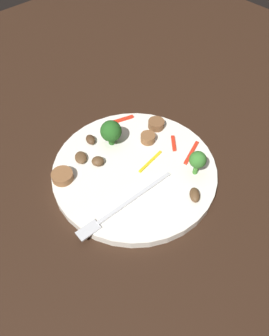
{
  "coord_description": "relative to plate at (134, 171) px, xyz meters",
  "views": [
    {
      "loc": [
        0.24,
        0.26,
        0.44
      ],
      "look_at": [
        0.0,
        0.0,
        0.02
      ],
      "focal_mm": 35.13,
      "sensor_mm": 36.0,
      "label": 1
    }
  ],
  "objects": [
    {
      "name": "sausage_slice_1",
      "position": [
        -0.1,
        -0.05,
        0.01
      ],
      "size": [
        0.03,
        0.03,
        0.01
      ],
      "primitive_type": "cylinder",
      "rotation": [
        0.0,
        0.0,
        1.72
      ],
      "color": "brown",
      "rests_on": "plate"
    },
    {
      "name": "mushroom_1",
      "position": [
        0.02,
        -0.1,
        0.01
      ],
      "size": [
        0.02,
        0.03,
        0.01
      ],
      "primitive_type": "ellipsoid",
      "rotation": [
        0.0,
        0.0,
        1.26
      ],
      "color": "#4C331E",
      "rests_on": "plate"
    },
    {
      "name": "broccoli_floret_0",
      "position": [
        -0.01,
        -0.07,
        0.04
      ],
      "size": [
        0.04,
        0.04,
        0.05
      ],
      "color": "#296420",
      "rests_on": "plate"
    },
    {
      "name": "mushroom_2",
      "position": [
        0.05,
        -0.08,
        0.01
      ],
      "size": [
        0.03,
        0.03,
        0.01
      ],
      "primitive_type": "ellipsoid",
      "rotation": [
        0.0,
        0.0,
        1.09
      ],
      "color": "brown",
      "rests_on": "plate"
    },
    {
      "name": "fork",
      "position": [
        0.07,
        0.04,
        0.01
      ],
      "size": [
        0.18,
        0.02,
        0.0
      ],
      "rotation": [
        0.0,
        0.0,
        -0.05
      ],
      "color": "silver",
      "rests_on": "plate"
    },
    {
      "name": "sausage_slice_2",
      "position": [
        0.1,
        -0.06,
        0.01
      ],
      "size": [
        0.05,
        0.05,
        0.01
      ],
      "primitive_type": "cylinder",
      "rotation": [
        0.0,
        0.0,
        0.79
      ],
      "color": "brown",
      "rests_on": "plate"
    },
    {
      "name": "broccoli_floret_1",
      "position": [
        -0.07,
        0.08,
        0.04
      ],
      "size": [
        0.03,
        0.03,
        0.05
      ],
      "color": "#408630",
      "rests_on": "plate"
    },
    {
      "name": "plate",
      "position": [
        0.0,
        0.0,
        0.0
      ],
      "size": [
        0.28,
        0.28,
        0.02
      ],
      "primitive_type": "cylinder",
      "color": "white",
      "rests_on": "ground_plane"
    },
    {
      "name": "pepper_strip_2",
      "position": [
        -0.09,
        0.01,
        0.01
      ],
      "size": [
        0.03,
        0.03,
        0.0
      ],
      "primitive_type": "cube",
      "rotation": [
        0.0,
        0.0,
        0.84
      ],
      "color": "red",
      "rests_on": "plate"
    },
    {
      "name": "ground_plane",
      "position": [
        0.0,
        0.0,
        -0.01
      ],
      "size": [
        1.4,
        1.4,
        0.0
      ],
      "primitive_type": "plane",
      "color": "black"
    },
    {
      "name": "mushroom_3",
      "position": [
        -0.03,
        0.11,
        0.01
      ],
      "size": [
        0.03,
        0.03,
        0.01
      ],
      "primitive_type": "ellipsoid",
      "rotation": [
        0.0,
        0.0,
        0.83
      ],
      "color": "brown",
      "rests_on": "plate"
    },
    {
      "name": "pepper_strip_3",
      "position": [
        -0.06,
        -0.1,
        0.01
      ],
      "size": [
        0.04,
        0.02,
        0.0
      ],
      "primitive_type": "cube",
      "rotation": [
        0.0,
        0.0,
        2.82
      ],
      "color": "red",
      "rests_on": "plate"
    },
    {
      "name": "mushroom_0",
      "position": [
        0.04,
        -0.05,
        0.01
      ],
      "size": [
        0.03,
        0.03,
        0.01
      ],
      "primitive_type": "ellipsoid",
      "rotation": [
        0.0,
        0.0,
        2.45
      ],
      "color": "brown",
      "rests_on": "plate"
    },
    {
      "name": "pepper_strip_1",
      "position": [
        -0.1,
        0.04,
        0.01
      ],
      "size": [
        0.06,
        0.02,
        0.0
      ],
      "primitive_type": "cube",
      "rotation": [
        0.0,
        0.0,
        3.48
      ],
      "color": "red",
      "rests_on": "plate"
    },
    {
      "name": "pepper_strip_0",
      "position": [
        -0.03,
        0.01,
        0.01
      ],
      "size": [
        0.06,
        0.01,
        0.0
      ],
      "primitive_type": "cube",
      "rotation": [
        0.0,
        0.0,
        0.13
      ],
      "color": "yellow",
      "rests_on": "plate"
    },
    {
      "name": "sausage_slice_0",
      "position": [
        -0.06,
        -0.03,
        0.02
      ],
      "size": [
        0.04,
        0.04,
        0.01
      ],
      "primitive_type": "cylinder",
      "rotation": [
        0.0,
        0.0,
        2.05
      ],
      "color": "brown",
      "rests_on": "plate"
    }
  ]
}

